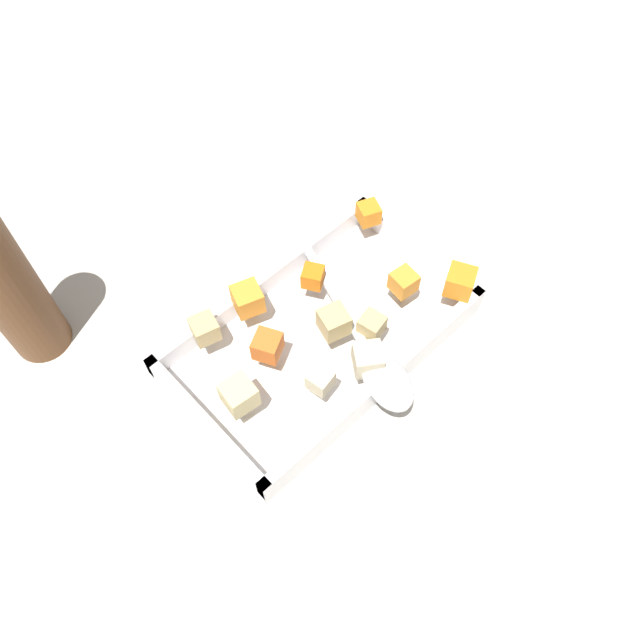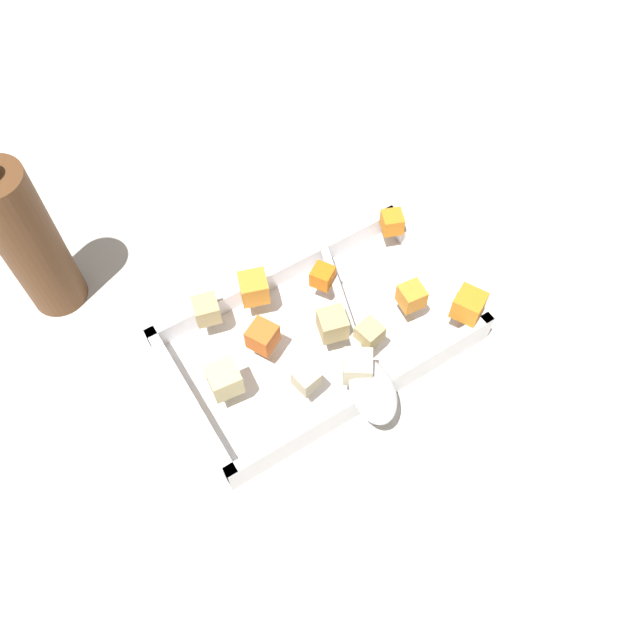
# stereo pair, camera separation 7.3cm
# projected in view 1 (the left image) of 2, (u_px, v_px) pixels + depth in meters

# --- Properties ---
(ground_plane) EXTENTS (4.00, 4.00, 0.00)m
(ground_plane) POSITION_uv_depth(u_px,v_px,m) (324.00, 340.00, 0.78)
(ground_plane) COLOR beige
(baking_dish) EXTENTS (0.34, 0.20, 0.04)m
(baking_dish) POSITION_uv_depth(u_px,v_px,m) (320.00, 338.00, 0.77)
(baking_dish) COLOR silver
(baking_dish) RESTS_ON ground_plane
(carrot_chunk_near_spoon) EXTENTS (0.04, 0.04, 0.03)m
(carrot_chunk_near_spoon) POSITION_uv_depth(u_px,v_px,m) (267.00, 346.00, 0.71)
(carrot_chunk_near_spoon) COLOR orange
(carrot_chunk_near_spoon) RESTS_ON baking_dish
(carrot_chunk_mid_left) EXTENTS (0.03, 0.03, 0.02)m
(carrot_chunk_mid_left) POSITION_uv_depth(u_px,v_px,m) (369.00, 213.00, 0.81)
(carrot_chunk_mid_left) COLOR orange
(carrot_chunk_mid_left) RESTS_ON baking_dish
(carrot_chunk_corner_nw) EXTENTS (0.03, 0.03, 0.03)m
(carrot_chunk_corner_nw) POSITION_uv_depth(u_px,v_px,m) (404.00, 282.00, 0.75)
(carrot_chunk_corner_nw) COLOR orange
(carrot_chunk_corner_nw) RESTS_ON baking_dish
(carrot_chunk_far_left) EXTENTS (0.03, 0.03, 0.02)m
(carrot_chunk_far_left) POSITION_uv_depth(u_px,v_px,m) (313.00, 277.00, 0.76)
(carrot_chunk_far_left) COLOR orange
(carrot_chunk_far_left) RESTS_ON baking_dish
(carrot_chunk_rim_edge) EXTENTS (0.04, 0.04, 0.03)m
(carrot_chunk_rim_edge) POSITION_uv_depth(u_px,v_px,m) (460.00, 282.00, 0.75)
(carrot_chunk_rim_edge) COLOR orange
(carrot_chunk_rim_edge) RESTS_ON baking_dish
(carrot_chunk_near_right) EXTENTS (0.04, 0.04, 0.03)m
(carrot_chunk_near_right) POSITION_uv_depth(u_px,v_px,m) (248.00, 299.00, 0.74)
(carrot_chunk_near_right) COLOR orange
(carrot_chunk_near_right) RESTS_ON baking_dish
(potato_chunk_back_center) EXTENTS (0.03, 0.03, 0.03)m
(potato_chunk_back_center) POSITION_uv_depth(u_px,v_px,m) (372.00, 325.00, 0.72)
(potato_chunk_back_center) COLOR tan
(potato_chunk_back_center) RESTS_ON baking_dish
(potato_chunk_under_handle) EXTENTS (0.03, 0.03, 0.02)m
(potato_chunk_under_handle) POSITION_uv_depth(u_px,v_px,m) (320.00, 380.00, 0.69)
(potato_chunk_under_handle) COLOR beige
(potato_chunk_under_handle) RESTS_ON baking_dish
(potato_chunk_heap_side) EXTENTS (0.04, 0.04, 0.03)m
(potato_chunk_heap_side) POSITION_uv_depth(u_px,v_px,m) (239.00, 395.00, 0.68)
(potato_chunk_heap_side) COLOR #E0CC89
(potato_chunk_heap_side) RESTS_ON baking_dish
(potato_chunk_front_center) EXTENTS (0.03, 0.03, 0.03)m
(potato_chunk_front_center) POSITION_uv_depth(u_px,v_px,m) (205.00, 329.00, 0.72)
(potato_chunk_front_center) COLOR tan
(potato_chunk_front_center) RESTS_ON baking_dish
(potato_chunk_near_left) EXTENTS (0.04, 0.04, 0.03)m
(potato_chunk_near_left) POSITION_uv_depth(u_px,v_px,m) (368.00, 359.00, 0.70)
(potato_chunk_near_left) COLOR beige
(potato_chunk_near_left) RESTS_ON baking_dish
(potato_chunk_mid_right) EXTENTS (0.04, 0.04, 0.03)m
(potato_chunk_mid_right) POSITION_uv_depth(u_px,v_px,m) (331.00, 324.00, 0.72)
(potato_chunk_mid_right) COLOR tan
(potato_chunk_mid_right) RESTS_ON baking_dish
(serving_spoon) EXTENTS (0.11, 0.25, 0.02)m
(serving_spoon) POSITION_uv_depth(u_px,v_px,m) (381.00, 370.00, 0.70)
(serving_spoon) COLOR silver
(serving_spoon) RESTS_ON baking_dish
(pepper_mill) EXTENTS (0.07, 0.07, 0.23)m
(pepper_mill) POSITION_uv_depth(u_px,v_px,m) (8.00, 290.00, 0.69)
(pepper_mill) COLOR brown
(pepper_mill) RESTS_ON ground_plane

